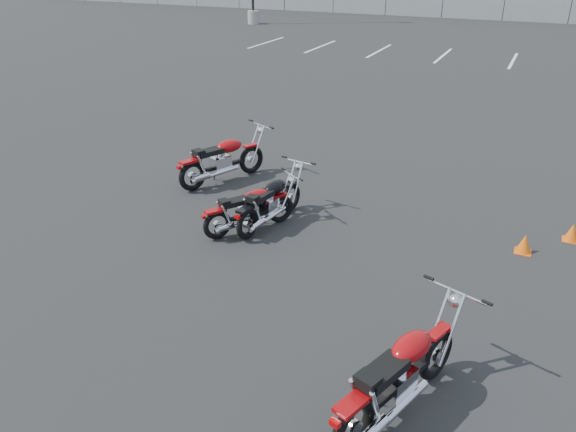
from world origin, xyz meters
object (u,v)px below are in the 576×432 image
at_px(motorcycle_second_black, 270,202).
at_px(motorcycle_third_red, 249,209).
at_px(motorcycle_rear_red, 400,375).
at_px(motorcycle_front_red, 222,160).

bearing_deg(motorcycle_second_black, motorcycle_third_red, -121.48).
distance_m(motorcycle_second_black, motorcycle_rear_red, 4.72).
xyz_separation_m(motorcycle_second_black, motorcycle_rear_red, (3.22, -3.45, 0.06)).
relative_size(motorcycle_second_black, motorcycle_rear_red, 0.90).
distance_m(motorcycle_second_black, motorcycle_third_red, 0.43).
height_order(motorcycle_third_red, motorcycle_rear_red, motorcycle_rear_red).
xyz_separation_m(motorcycle_second_black, motorcycle_third_red, (-0.22, -0.36, -0.03)).
distance_m(motorcycle_front_red, motorcycle_second_black, 2.28).
xyz_separation_m(motorcycle_third_red, motorcycle_rear_red, (3.44, -3.09, 0.08)).
relative_size(motorcycle_second_black, motorcycle_third_red, 1.15).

